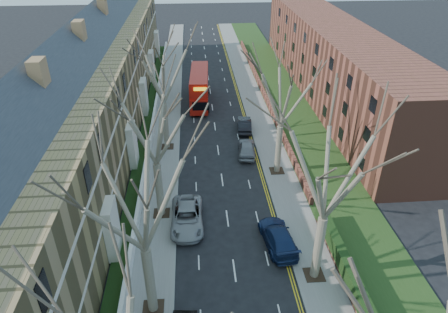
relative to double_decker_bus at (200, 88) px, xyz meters
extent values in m
cube|color=slate|center=(-4.35, -1.74, -2.10)|extent=(3.00, 102.00, 0.12)
cube|color=slate|center=(7.65, -1.74, -2.10)|extent=(3.00, 102.00, 0.12)
cube|color=olive|center=(-12.15, -9.74, 2.84)|extent=(9.00, 78.00, 10.00)
cube|color=#2B2E34|center=(-12.15, -9.74, 8.84)|extent=(4.67, 78.00, 4.67)
cube|color=silver|center=(-7.70, -9.74, 1.34)|extent=(0.12, 78.00, 0.35)
cube|color=silver|center=(-7.70, -9.74, 4.84)|extent=(0.12, 78.00, 0.35)
cube|color=brown|center=(19.15, 2.26, 2.84)|extent=(8.00, 54.00, 10.00)
cube|color=brown|center=(9.35, 2.26, -1.59)|extent=(0.35, 54.00, 0.90)
cube|color=white|center=(-6.00, -9.74, -1.54)|extent=(0.30, 78.00, 1.00)
cube|color=#213D16|center=(12.15, -1.74, -2.01)|extent=(6.00, 102.00, 0.06)
cylinder|color=#6B5F4C|center=(-4.05, -34.74, 0.59)|extent=(0.64, 0.64, 5.25)
cube|color=#2D2116|center=(-4.05, -34.74, -2.02)|extent=(1.40, 1.40, 0.05)
cylinder|color=#6B5F4C|center=(-4.05, -24.74, 0.50)|extent=(0.64, 0.64, 5.07)
cube|color=#2D2116|center=(-4.05, -24.74, -2.02)|extent=(1.40, 1.40, 0.05)
cylinder|color=#6B5F4C|center=(-4.05, -12.74, 0.59)|extent=(0.60, 0.60, 5.25)
cube|color=#2D2116|center=(-4.05, -12.74, -2.02)|extent=(1.40, 1.40, 0.05)
cylinder|color=#6B5F4C|center=(7.35, -32.74, 0.59)|extent=(0.64, 0.64, 5.25)
cube|color=#2D2116|center=(7.35, -32.74, -2.02)|extent=(1.40, 1.40, 0.05)
cylinder|color=#6B5F4C|center=(7.35, -18.74, 0.50)|extent=(0.60, 0.60, 5.07)
cube|color=#2D2116|center=(7.35, -18.74, -2.02)|extent=(1.40, 1.40, 0.05)
cube|color=#AC150C|center=(0.00, 0.00, -0.76)|extent=(2.89, 10.58, 2.09)
cube|color=#AC150C|center=(0.00, 0.00, 1.24)|extent=(2.87, 10.05, 1.90)
cube|color=black|center=(0.00, 0.00, -0.33)|extent=(2.87, 9.74, 0.86)
cube|color=black|center=(0.00, 0.00, 1.33)|extent=(2.86, 9.53, 0.86)
imported|color=gray|center=(-1.79, -26.28, -1.35)|extent=(2.71, 5.81, 1.61)
imported|color=#16264E|center=(5.35, -29.26, -1.38)|extent=(2.76, 5.56, 1.55)
imported|color=gray|center=(4.73, -14.96, -1.38)|extent=(2.35, 4.75, 1.56)
imported|color=black|center=(5.19, -9.05, -1.41)|extent=(2.00, 4.69, 1.50)
camera|label=1|loc=(-0.79, -52.63, 20.07)|focal=32.00mm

